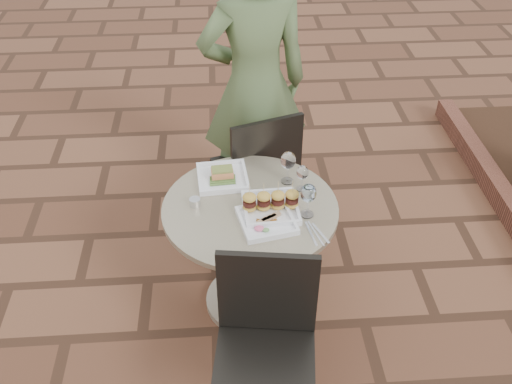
{
  "coord_description": "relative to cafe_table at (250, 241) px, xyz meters",
  "views": [
    {
      "loc": [
        -0.34,
        -2.44,
        2.59
      ],
      "look_at": [
        -0.19,
        -0.21,
        0.82
      ],
      "focal_mm": 40.0,
      "sensor_mm": 36.0,
      "label": 1
    }
  ],
  "objects": [
    {
      "name": "wine_glass_right",
      "position": [
        0.28,
        -0.09,
        0.38
      ],
      "size": [
        0.08,
        0.08,
        0.19
      ],
      "color": "white",
      "rests_on": "cafe_table"
    },
    {
      "name": "plate_sliders",
      "position": [
        0.1,
        -0.04,
        0.29
      ],
      "size": [
        0.29,
        0.29,
        0.18
      ],
      "rotation": [
        0.0,
        0.0,
        0.05
      ],
      "color": "white",
      "rests_on": "cafe_table"
    },
    {
      "name": "plate_tuna",
      "position": [
        0.07,
        -0.13,
        0.26
      ],
      "size": [
        0.31,
        0.31,
        0.03
      ],
      "rotation": [
        0.0,
        0.0,
        0.21
      ],
      "color": "white",
      "rests_on": "cafe_table"
    },
    {
      "name": "chair_near",
      "position": [
        0.03,
        -0.66,
        0.07
      ],
      "size": [
        0.5,
        0.5,
        0.93
      ],
      "rotation": [
        0.0,
        0.0,
        -0.13
      ],
      "color": "black",
      "rests_on": "ground"
    },
    {
      "name": "wine_glass_mid",
      "position": [
        0.21,
        0.19,
        0.38
      ],
      "size": [
        0.08,
        0.08,
        0.19
      ],
      "color": "white",
      "rests_on": "cafe_table"
    },
    {
      "name": "chair_far",
      "position": [
        0.1,
        0.59,
        0.07
      ],
      "size": [
        0.56,
        0.56,
        0.93
      ],
      "rotation": [
        0.0,
        0.0,
        3.47
      ],
      "color": "black",
      "rests_on": "ground"
    },
    {
      "name": "steel_ramekin",
      "position": [
        -0.28,
        0.02,
        0.27
      ],
      "size": [
        0.07,
        0.07,
        0.04
      ],
      "primitive_type": "cylinder",
      "rotation": [
        0.0,
        0.0,
        0.38
      ],
      "color": "silver",
      "rests_on": "cafe_table"
    },
    {
      "name": "cafe_table",
      "position": [
        0.0,
        0.0,
        0.0
      ],
      "size": [
        0.9,
        0.9,
        0.73
      ],
      "color": "gray",
      "rests_on": "ground"
    },
    {
      "name": "plate_salmon",
      "position": [
        -0.13,
        0.23,
        0.27
      ],
      "size": [
        0.28,
        0.28,
        0.07
      ],
      "rotation": [
        0.0,
        0.0,
        0.08
      ],
      "color": "white",
      "rests_on": "cafe_table"
    },
    {
      "name": "wine_glass_far",
      "position": [
        0.28,
        0.12,
        0.35
      ],
      "size": [
        0.06,
        0.06,
        0.15
      ],
      "color": "white",
      "rests_on": "cafe_table"
    },
    {
      "name": "cutlery_set",
      "position": [
        0.3,
        -0.23,
        0.25
      ],
      "size": [
        0.14,
        0.2,
        0.0
      ],
      "primitive_type": null,
      "rotation": [
        0.0,
        0.0,
        0.31
      ],
      "color": "silver",
      "rests_on": "cafe_table"
    },
    {
      "name": "diner",
      "position": [
        0.08,
        0.89,
        0.45
      ],
      "size": [
        0.75,
        0.56,
        1.87
      ],
      "primitive_type": "imported",
      "rotation": [
        0.0,
        0.0,
        3.31
      ],
      "color": "#4A5F34",
      "rests_on": "ground"
    },
    {
      "name": "ground",
      "position": [
        0.22,
        0.21,
        -0.48
      ],
      "size": [
        60.0,
        60.0,
        0.0
      ],
      "primitive_type": "plane",
      "color": "brown",
      "rests_on": "ground"
    }
  ]
}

